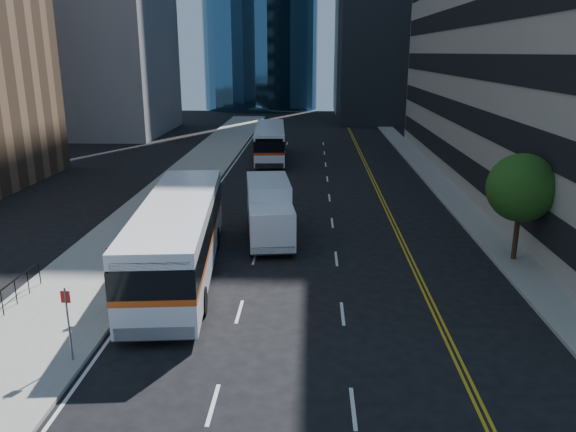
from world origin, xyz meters
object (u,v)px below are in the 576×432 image
object	(u,v)px
bus_rear	(270,142)
box_truck	(269,210)
street_tree	(522,188)
bus_front	(179,236)

from	to	relation	value
bus_rear	box_truck	size ratio (longest dim) A/B	1.81
street_tree	bus_front	xyz separation A→B (m)	(-15.60, -2.42, -1.75)
street_tree	bus_rear	bearing A→B (deg)	117.45
box_truck	bus_front	bearing A→B (deg)	-131.83
bus_front	box_truck	distance (m)	6.42
bus_rear	box_truck	xyz separation A→B (m)	(1.68, -23.44, -0.05)
bus_rear	box_truck	distance (m)	23.50
street_tree	box_truck	size ratio (longest dim) A/B	0.76
bus_front	bus_rear	bearing A→B (deg)	80.67
bus_rear	bus_front	bearing A→B (deg)	-97.39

